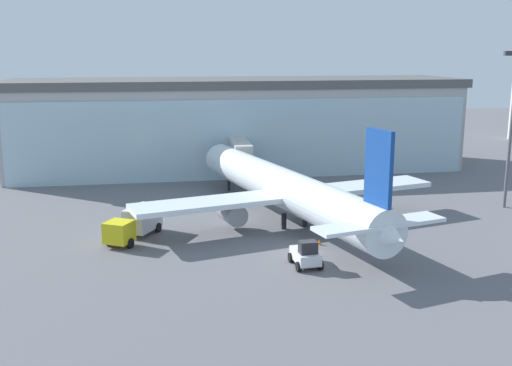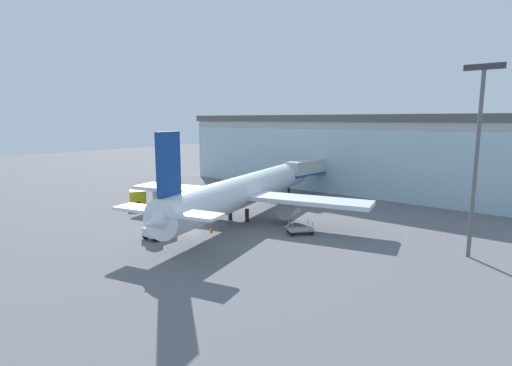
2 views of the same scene
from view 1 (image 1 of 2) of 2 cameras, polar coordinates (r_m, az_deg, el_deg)
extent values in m
plane|color=slate|center=(53.16, 5.23, -6.48)|extent=(240.00, 240.00, 0.00)
cube|color=#ABABAB|center=(89.03, -1.74, 5.25)|extent=(64.38, 16.82, 12.10)
cube|color=#ACCBD9|center=(81.37, -0.94, 4.14)|extent=(62.79, 1.60, 10.89)
cube|color=#545454|center=(88.44, -1.77, 9.52)|extent=(65.67, 17.15, 1.20)
cube|color=beige|center=(79.23, -1.65, 3.34)|extent=(2.93, 12.76, 2.40)
cube|color=#194799|center=(79.40, -1.65, 2.59)|extent=(2.97, 12.76, 0.30)
cylinder|color=#4C4C51|center=(84.38, -1.99, 1.88)|extent=(0.70, 0.70, 3.47)
cylinder|color=#59595E|center=(71.55, 23.09, 4.36)|extent=(0.36, 0.36, 16.73)
cylinder|color=white|center=(61.42, 2.51, -0.40)|extent=(11.89, 35.69, 3.91)
cone|color=white|center=(77.48, -3.43, 2.28)|extent=(4.49, 3.81, 3.91)
cone|color=white|center=(46.70, 12.42, -4.83)|extent=(4.33, 4.69, 3.52)
cube|color=white|center=(59.96, 3.27, -1.11)|extent=(32.14, 11.33, 0.50)
cube|color=white|center=(47.31, 11.73, -3.84)|extent=(11.26, 4.82, 0.30)
cube|color=navy|center=(46.70, 11.61, 1.42)|extent=(1.07, 3.20, 5.92)
cylinder|color=gray|center=(58.28, -2.30, -2.87)|extent=(2.77, 3.59, 2.10)
cylinder|color=gray|center=(63.66, 7.92, -1.66)|extent=(2.77, 3.59, 2.10)
cylinder|color=black|center=(59.19, 2.68, -3.65)|extent=(0.50, 0.50, 1.60)
cylinder|color=black|center=(60.25, 4.67, -3.39)|extent=(0.50, 0.50, 1.60)
cylinder|color=black|center=(75.27, -2.59, -0.15)|extent=(0.40, 0.40, 1.60)
cube|color=yellow|center=(55.05, -12.91, -4.55)|extent=(3.01, 3.01, 1.90)
cube|color=silver|center=(58.45, -10.75, -3.31)|extent=(3.92, 4.56, 2.20)
cylinder|color=black|center=(54.77, -11.88, -5.63)|extent=(0.71, 0.93, 0.90)
cylinder|color=black|center=(55.90, -13.83, -5.36)|extent=(0.71, 0.93, 0.90)
cylinder|color=black|center=(59.07, -9.30, -4.19)|extent=(0.71, 0.93, 0.90)
cylinder|color=black|center=(60.12, -11.15, -3.97)|extent=(0.71, 0.93, 0.90)
cube|color=gray|center=(62.49, 11.95, -3.31)|extent=(3.05, 3.16, 0.16)
cylinder|color=black|center=(63.81, 11.64, -3.25)|extent=(0.38, 0.41, 0.44)
cylinder|color=gray|center=(63.60, 11.67, -2.53)|extent=(0.08, 0.08, 0.90)
cylinder|color=black|center=(63.40, 12.87, -3.41)|extent=(0.38, 0.41, 0.44)
cylinder|color=gray|center=(63.18, 12.91, -2.68)|extent=(0.08, 0.08, 0.90)
cylinder|color=black|center=(61.76, 10.97, -3.74)|extent=(0.38, 0.41, 0.44)
cylinder|color=gray|center=(61.54, 11.00, -3.00)|extent=(0.08, 0.08, 0.90)
cylinder|color=black|center=(61.34, 12.24, -3.91)|extent=(0.38, 0.41, 0.44)
cylinder|color=gray|center=(61.11, 12.28, -3.17)|extent=(0.08, 0.08, 0.90)
cube|color=silver|center=(49.38, 4.73, -6.93)|extent=(1.91, 3.26, 0.90)
cube|color=#26262B|center=(48.49, 4.98, -6.11)|extent=(1.43, 1.05, 1.00)
cylinder|color=black|center=(50.28, 3.34, -7.09)|extent=(0.38, 0.81, 0.80)
cylinder|color=black|center=(50.80, 5.31, -6.92)|extent=(0.38, 0.81, 0.80)
cylinder|color=black|center=(48.27, 4.10, -7.95)|extent=(0.38, 0.81, 0.80)
cylinder|color=black|center=(48.80, 6.14, -7.76)|extent=(0.38, 0.81, 0.80)
cone|color=orange|center=(54.85, 6.05, -5.60)|extent=(0.36, 0.36, 0.55)
cone|color=orange|center=(57.62, -12.45, -4.94)|extent=(0.36, 0.36, 0.55)
camera|label=2|loc=(50.50, 56.50, 1.55)|focal=28.00mm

